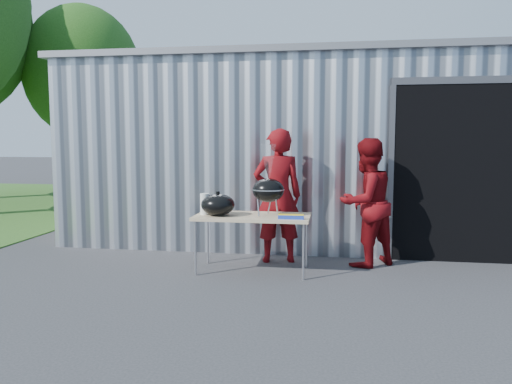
% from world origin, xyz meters
% --- Properties ---
extents(ground, '(80.00, 80.00, 0.00)m').
position_xyz_m(ground, '(0.00, 0.00, 0.00)').
color(ground, '#303033').
extents(building, '(8.20, 6.20, 3.10)m').
position_xyz_m(building, '(0.92, 4.59, 1.54)').
color(building, silver).
rests_on(building, ground).
extents(tree_far, '(3.53, 3.53, 5.84)m').
position_xyz_m(tree_far, '(-6.50, 9.00, 3.80)').
color(tree_far, '#442D19').
rests_on(tree_far, ground).
extents(folding_table, '(1.50, 0.75, 0.75)m').
position_xyz_m(folding_table, '(0.21, 0.73, 0.71)').
color(folding_table, tan).
rests_on(folding_table, ground).
extents(kettle_grill, '(0.42, 0.42, 0.93)m').
position_xyz_m(kettle_grill, '(0.42, 0.72, 1.17)').
color(kettle_grill, black).
rests_on(kettle_grill, folding_table).
extents(grill_lid, '(0.44, 0.44, 0.32)m').
position_xyz_m(grill_lid, '(-0.23, 0.63, 0.89)').
color(grill_lid, black).
rests_on(grill_lid, folding_table).
extents(paper_towels, '(0.12, 0.12, 0.28)m').
position_xyz_m(paper_towels, '(-0.42, 0.68, 0.89)').
color(paper_towels, white).
rests_on(paper_towels, folding_table).
extents(white_tub, '(0.20, 0.15, 0.10)m').
position_xyz_m(white_tub, '(-0.34, 0.94, 0.80)').
color(white_tub, white).
rests_on(white_tub, folding_table).
extents(foil_box, '(0.32, 0.05, 0.06)m').
position_xyz_m(foil_box, '(0.74, 0.48, 0.78)').
color(foil_box, '#1936A8').
rests_on(foil_box, folding_table).
extents(person_cook, '(0.78, 0.61, 1.89)m').
position_xyz_m(person_cook, '(0.48, 1.31, 0.94)').
color(person_cook, '#67090D').
rests_on(person_cook, ground).
extents(person_bystander, '(1.08, 1.06, 1.76)m').
position_xyz_m(person_bystander, '(1.70, 1.28, 0.88)').
color(person_bystander, '#67090D').
rests_on(person_bystander, ground).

